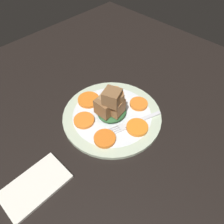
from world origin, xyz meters
TOP-DOWN VIEW (x-y plane):
  - table_slab at (0.00, 0.00)cm, footprint 120.00×120.00cm
  - plate at (0.00, 0.00)cm, footprint 29.17×29.17cm
  - carrot_slice_0 at (6.30, 5.60)cm, footprint 6.54×6.54cm
  - carrot_slice_1 at (-1.06, 9.11)cm, footprint 6.75×6.75cm
  - carrot_slice_2 at (-7.50, 3.88)cm, footprint 5.92×5.92cm
  - carrot_slice_3 at (-7.79, -4.87)cm, footprint 5.92×5.92cm
  - carrot_slice_4 at (1.17, -8.68)cm, footprint 6.09×6.09cm
  - carrot_slice_5 at (8.48, -3.17)cm, footprint 5.48×5.48cm
  - center_pile at (-0.64, -0.09)cm, footprint 8.83×8.19cm
  - fork at (1.33, -6.56)cm, footprint 17.67×7.72cm
  - napkin at (-27.89, -2.19)cm, footprint 15.30×9.18cm

SIDE VIEW (x-z plane):
  - table_slab at x=0.00cm, z-range 0.00..2.00cm
  - napkin at x=-27.89cm, z-range 2.00..2.80cm
  - plate at x=0.00cm, z-range 1.99..3.04cm
  - fork at x=1.33cm, z-range 3.10..3.50cm
  - carrot_slice_0 at x=6.30cm, z-range 3.10..3.99cm
  - carrot_slice_1 at x=-1.06cm, z-range 3.10..3.99cm
  - carrot_slice_2 at x=-7.50cm, z-range 3.10..3.99cm
  - carrot_slice_3 at x=-7.79cm, z-range 3.10..3.99cm
  - carrot_slice_4 at x=1.17cm, z-range 3.10..3.99cm
  - carrot_slice_5 at x=8.48cm, z-range 3.10..3.99cm
  - center_pile at x=-0.64cm, z-range 2.05..12.74cm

